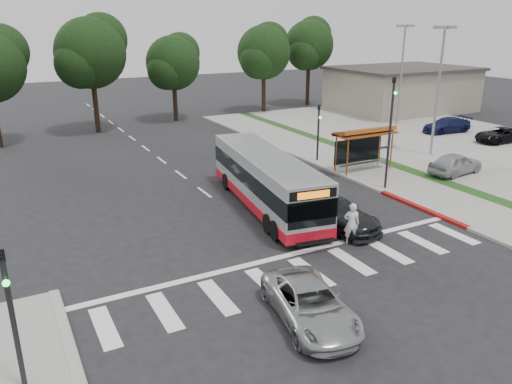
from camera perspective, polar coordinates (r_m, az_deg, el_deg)
ground at (r=23.92m, az=-0.42°, el=-4.16°), size 140.00×140.00×0.00m
sidewalk_east at (r=35.94m, az=9.28°, el=3.64°), size 4.00×40.00×0.12m
curb_east at (r=34.80m, az=6.64°, el=3.28°), size 0.30×40.00×0.15m
curb_east_red at (r=27.58m, az=18.42°, el=-1.80°), size 0.32×6.00×0.15m
parking_lot at (r=45.37m, az=20.01°, el=5.91°), size 18.00×36.00×0.10m
commercial_building at (r=58.21m, az=16.26°, el=11.10°), size 14.00×10.00×4.40m
building_roof_cap at (r=57.97m, az=16.48°, el=13.39°), size 14.60×10.60×0.30m
crosswalk_ladder at (r=20.05m, az=6.29°, el=-9.07°), size 18.00×2.60×0.01m
bus_shelter at (r=33.09m, az=12.22°, el=6.23°), size 4.20×1.60×2.86m
traffic_signal_sw at (r=14.23m, az=-26.24°, el=-11.69°), size 0.18×0.37×4.20m
traffic_signal_ne_tall at (r=29.37m, az=15.13°, el=7.47°), size 0.18×0.37×6.50m
traffic_signal_ne_short at (r=34.97m, az=7.15°, el=7.39°), size 0.18×0.37×4.00m
lot_light_front at (r=38.17m, az=20.27°, el=12.57°), size 1.90×0.35×9.01m
lot_light_mid at (r=49.41m, az=16.38°, el=14.15°), size 1.90×0.35×9.01m
tree_ne_a at (r=54.42m, az=0.93°, el=15.77°), size 6.16×5.74×9.30m
tree_ne_b at (r=59.75m, az=6.11°, el=16.46°), size 6.16×5.74×10.02m
tree_north_a at (r=46.39m, az=-18.34°, el=14.97°), size 6.60×6.15×10.17m
tree_north_b at (r=50.41m, az=-9.41°, el=14.45°), size 5.72×5.33×8.43m
transit_bus at (r=26.16m, az=1.17°, el=1.22°), size 3.94×11.27×2.85m
pedestrian at (r=22.36m, az=10.87°, el=-3.57°), size 0.83×0.75×1.91m
dark_sedan at (r=24.10m, az=9.02°, el=-2.39°), size 2.91×5.23×1.43m
silver_suv_south at (r=16.77m, az=6.22°, el=-12.60°), size 2.89×4.90×1.28m
parked_car_0 at (r=34.33m, az=21.86°, el=3.05°), size 4.20×2.09×1.37m
parked_car_1 at (r=39.79m, az=13.37°, el=5.77°), size 3.54×1.33×1.15m
parked_car_2 at (r=45.12m, az=26.11°, el=5.90°), size 4.40×2.20×1.20m
parked_car_3 at (r=47.29m, az=20.97°, el=7.16°), size 4.60×2.21×1.29m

